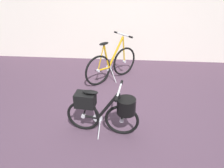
{
  "coord_description": "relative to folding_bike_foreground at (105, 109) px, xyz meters",
  "views": [
    {
      "loc": [
        0.18,
        -2.81,
        2.2
      ],
      "look_at": [
        -0.07,
        0.23,
        0.55
      ],
      "focal_mm": 35.94,
      "sensor_mm": 36.0,
      "label": 1
    }
  ],
  "objects": [
    {
      "name": "display_bike_left",
      "position": [
        -0.05,
        1.7,
        -0.05
      ],
      "size": [
        0.98,
        0.99,
        0.94
      ],
      "color": "black",
      "rests_on": "ground_plane"
    },
    {
      "name": "back_wall",
      "position": [
        0.12,
        2.88,
        1.04
      ],
      "size": [
        7.03,
        0.1,
        2.88
      ],
      "primitive_type": "cube",
      "color": "silver",
      "rests_on": "ground_plane"
    },
    {
      "name": "ground_plane",
      "position": [
        0.12,
        0.25,
        -0.4
      ],
      "size": [
        7.03,
        7.03,
        0.0
      ],
      "primitive_type": "plane",
      "color": "#473342"
    },
    {
      "name": "folding_bike_foreground",
      "position": [
        0.0,
        0.0,
        0.0
      ],
      "size": [
        1.05,
        0.53,
        0.75
      ],
      "color": "black",
      "rests_on": "ground_plane"
    }
  ]
}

